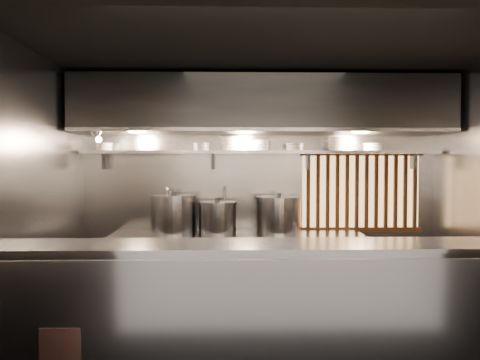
{
  "coord_description": "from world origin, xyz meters",
  "views": [
    {
      "loc": [
        -0.4,
        -4.5,
        1.74
      ],
      "look_at": [
        -0.28,
        0.55,
        1.56
      ],
      "focal_mm": 35.0,
      "sensor_mm": 36.0,
      "label": 1
    }
  ],
  "objects_px": {
    "stock_pot_left": "(173,214)",
    "stock_pot_mid": "(218,217)",
    "stock_pot_right": "(279,214)",
    "heat_lamp": "(97,135)",
    "pendant_bulb": "(253,145)"
  },
  "relations": [
    {
      "from": "heat_lamp",
      "to": "stock_pot_left",
      "type": "bearing_deg",
      "value": 21.06
    },
    {
      "from": "pendant_bulb",
      "to": "stock_pot_mid",
      "type": "bearing_deg",
      "value": -172.48
    },
    {
      "from": "stock_pot_right",
      "to": "stock_pot_left",
      "type": "bearing_deg",
      "value": -179.84
    },
    {
      "from": "stock_pot_left",
      "to": "stock_pot_mid",
      "type": "height_order",
      "value": "stock_pot_left"
    },
    {
      "from": "heat_lamp",
      "to": "stock_pot_right",
      "type": "xyz_separation_m",
      "value": [
        2.11,
        0.32,
        -0.95
      ]
    },
    {
      "from": "heat_lamp",
      "to": "stock_pot_mid",
      "type": "distance_m",
      "value": 1.7
    },
    {
      "from": "heat_lamp",
      "to": "stock_pot_right",
      "type": "height_order",
      "value": "heat_lamp"
    },
    {
      "from": "heat_lamp",
      "to": "stock_pot_left",
      "type": "height_order",
      "value": "heat_lamp"
    },
    {
      "from": "pendant_bulb",
      "to": "stock_pot_left",
      "type": "relative_size",
      "value": 0.29
    },
    {
      "from": "stock_pot_right",
      "to": "stock_pot_mid",
      "type": "bearing_deg",
      "value": -177.79
    },
    {
      "from": "heat_lamp",
      "to": "stock_pot_mid",
      "type": "bearing_deg",
      "value": 12.11
    },
    {
      "from": "pendant_bulb",
      "to": "stock_pot_left",
      "type": "bearing_deg",
      "value": -178.09
    },
    {
      "from": "stock_pot_mid",
      "to": "heat_lamp",
      "type": "bearing_deg",
      "value": -167.89
    },
    {
      "from": "heat_lamp",
      "to": "pendant_bulb",
      "type": "distance_m",
      "value": 1.83
    },
    {
      "from": "heat_lamp",
      "to": "stock_pot_mid",
      "type": "xyz_separation_m",
      "value": [
        1.36,
        0.29,
        -0.97
      ]
    }
  ]
}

